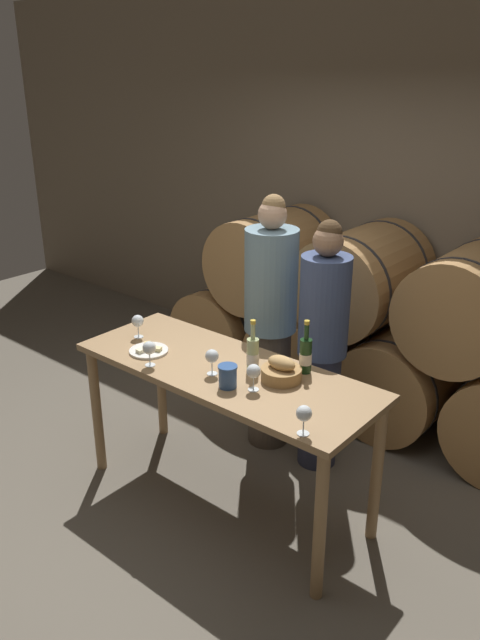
{
  "coord_description": "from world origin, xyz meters",
  "views": [
    {
      "loc": [
        2.11,
        -2.39,
        2.51
      ],
      "look_at": [
        0.0,
        0.14,
        1.17
      ],
      "focal_mm": 35.0,
      "sensor_mm": 36.0,
      "label": 1
    }
  ],
  "objects_px": {
    "wine_glass_center": "(212,357)",
    "wine_glass_right": "(254,372)",
    "person_right": "(322,346)",
    "wine_bottle_red": "(306,355)",
    "wine_glass_far_right": "(304,414)",
    "wine_glass_far_left": "(138,321)",
    "bread_basket": "(281,371)",
    "cheese_plate": "(149,350)",
    "person_left": "(270,324)",
    "wine_glass_left": "(149,348)",
    "tasting_table": "(225,386)",
    "blue_crock": "(228,375)",
    "wine_bottle_white": "(253,355)"
  },
  "relations": [
    {
      "from": "tasting_table",
      "to": "person_right",
      "type": "bearing_deg",
      "value": 73.67
    },
    {
      "from": "cheese_plate",
      "to": "wine_glass_left",
      "type": "relative_size",
      "value": 1.58
    },
    {
      "from": "wine_glass_right",
      "to": "person_right",
      "type": "bearing_deg",
      "value": 96.03
    },
    {
      "from": "bread_basket",
      "to": "wine_glass_far_right",
      "type": "xyz_separation_m",
      "value": [
        0.4,
        -0.37,
        0.05
      ]
    },
    {
      "from": "wine_glass_right",
      "to": "wine_glass_far_right",
      "type": "distance_m",
      "value": 0.48
    },
    {
      "from": "blue_crock",
      "to": "wine_glass_right",
      "type": "height_order",
      "value": "wine_glass_right"
    },
    {
      "from": "wine_glass_far_right",
      "to": "person_right",
      "type": "bearing_deg",
      "value": 118.14
    },
    {
      "from": "wine_glass_center",
      "to": "wine_glass_right",
      "type": "relative_size",
      "value": 1.0
    },
    {
      "from": "tasting_table",
      "to": "blue_crock",
      "type": "relative_size",
      "value": 14.69
    },
    {
      "from": "blue_crock",
      "to": "wine_glass_center",
      "type": "height_order",
      "value": "wine_glass_center"
    },
    {
      "from": "wine_bottle_white",
      "to": "wine_glass_far_left",
      "type": "distance_m",
      "value": 0.86
    },
    {
      "from": "cheese_plate",
      "to": "bread_basket",
      "type": "bearing_deg",
      "value": 14.72
    },
    {
      "from": "wine_bottle_white",
      "to": "cheese_plate",
      "type": "relative_size",
      "value": 1.33
    },
    {
      "from": "bread_basket",
      "to": "cheese_plate",
      "type": "relative_size",
      "value": 0.95
    },
    {
      "from": "tasting_table",
      "to": "wine_glass_far_left",
      "type": "height_order",
      "value": "wine_glass_far_left"
    },
    {
      "from": "person_right",
      "to": "wine_glass_center",
      "type": "relative_size",
      "value": 11.24
    },
    {
      "from": "tasting_table",
      "to": "bread_basket",
      "type": "height_order",
      "value": "bread_basket"
    },
    {
      "from": "wine_bottle_red",
      "to": "wine_glass_far_left",
      "type": "height_order",
      "value": "wine_bottle_red"
    },
    {
      "from": "bread_basket",
      "to": "wine_glass_left",
      "type": "height_order",
      "value": "wine_glass_left"
    },
    {
      "from": "wine_bottle_white",
      "to": "blue_crock",
      "type": "bearing_deg",
      "value": -87.72
    },
    {
      "from": "wine_bottle_white",
      "to": "wine_glass_right",
      "type": "distance_m",
      "value": 0.21
    },
    {
      "from": "wine_bottle_white",
      "to": "wine_glass_right",
      "type": "height_order",
      "value": "wine_bottle_white"
    },
    {
      "from": "person_right",
      "to": "wine_bottle_white",
      "type": "distance_m",
      "value": 0.67
    },
    {
      "from": "bread_basket",
      "to": "cheese_plate",
      "type": "xyz_separation_m",
      "value": [
        -0.83,
        -0.22,
        -0.04
      ]
    },
    {
      "from": "wine_glass_far_right",
      "to": "bread_basket",
      "type": "bearing_deg",
      "value": 137.12
    },
    {
      "from": "tasting_table",
      "to": "cheese_plate",
      "type": "bearing_deg",
      "value": -164.85
    },
    {
      "from": "wine_glass_center",
      "to": "wine_glass_far_right",
      "type": "relative_size",
      "value": 1.0
    },
    {
      "from": "person_left",
      "to": "bread_basket",
      "type": "bearing_deg",
      "value": -48.62
    },
    {
      "from": "bread_basket",
      "to": "wine_glass_far_left",
      "type": "xyz_separation_m",
      "value": [
        -1.04,
        -0.11,
        0.05
      ]
    },
    {
      "from": "person_right",
      "to": "wine_bottle_red",
      "type": "relative_size",
      "value": 5.36
    },
    {
      "from": "wine_glass_left",
      "to": "wine_glass_center",
      "type": "xyz_separation_m",
      "value": [
        0.35,
        0.15,
        0.0
      ]
    },
    {
      "from": "person_right",
      "to": "wine_glass_far_left",
      "type": "distance_m",
      "value": 1.18
    },
    {
      "from": "person_left",
      "to": "wine_bottle_red",
      "type": "bearing_deg",
      "value": -37.74
    },
    {
      "from": "tasting_table",
      "to": "wine_glass_far_right",
      "type": "xyz_separation_m",
      "value": [
        0.74,
        -0.29,
        0.23
      ]
    },
    {
      "from": "wine_bottle_red",
      "to": "wine_glass_far_right",
      "type": "distance_m",
      "value": 0.64
    },
    {
      "from": "person_right",
      "to": "wine_glass_left",
      "type": "bearing_deg",
      "value": -119.98
    },
    {
      "from": "bread_basket",
      "to": "wine_glass_center",
      "type": "bearing_deg",
      "value": -150.79
    },
    {
      "from": "person_left",
      "to": "wine_bottle_white",
      "type": "bearing_deg",
      "value": -60.47
    },
    {
      "from": "wine_glass_center",
      "to": "wine_glass_far_right",
      "type": "bearing_deg",
      "value": -13.82
    },
    {
      "from": "person_left",
      "to": "wine_glass_far_left",
      "type": "distance_m",
      "value": 0.89
    },
    {
      "from": "cheese_plate",
      "to": "tasting_table",
      "type": "bearing_deg",
      "value": 15.15
    },
    {
      "from": "wine_glass_right",
      "to": "wine_glass_far_right",
      "type": "xyz_separation_m",
      "value": [
        0.45,
        -0.19,
        0.0
      ]
    },
    {
      "from": "wine_glass_center",
      "to": "wine_glass_far_right",
      "type": "distance_m",
      "value": 0.76
    },
    {
      "from": "wine_glass_right",
      "to": "wine_bottle_red",
      "type": "bearing_deg",
      "value": 75.28
    },
    {
      "from": "wine_glass_far_left",
      "to": "wine_glass_center",
      "type": "height_order",
      "value": "same"
    },
    {
      "from": "wine_glass_right",
      "to": "wine_glass_far_left",
      "type": "bearing_deg",
      "value": 175.58
    },
    {
      "from": "wine_bottle_red",
      "to": "cheese_plate",
      "type": "bearing_deg",
      "value": -156.48
    },
    {
      "from": "blue_crock",
      "to": "wine_glass_center",
      "type": "bearing_deg",
      "value": 160.8
    },
    {
      "from": "cheese_plate",
      "to": "wine_glass_center",
      "type": "height_order",
      "value": "wine_glass_center"
    },
    {
      "from": "cheese_plate",
      "to": "wine_glass_left",
      "type": "bearing_deg",
      "value": -40.07
    }
  ]
}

